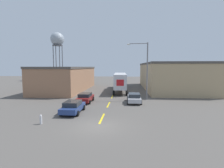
{
  "coord_description": "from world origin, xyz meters",
  "views": [
    {
      "loc": [
        2.49,
        -14.95,
        5.3
      ],
      "look_at": [
        0.04,
        14.5,
        2.38
      ],
      "focal_mm": 28.0,
      "sensor_mm": 36.0,
      "label": 1
    }
  ],
  "objects": [
    {
      "name": "road_centerline",
      "position": [
        0.0,
        9.07,
        0.0
      ],
      "size": [
        0.2,
        16.79,
        0.01
      ],
      "color": "yellow",
      "rests_on": "ground_plane"
    },
    {
      "name": "semi_truck",
      "position": [
        1.11,
        23.41,
        2.32
      ],
      "size": [
        3.18,
        15.51,
        3.87
      ],
      "rotation": [
        0.0,
        0.0,
        0.04
      ],
      "color": "navy",
      "rests_on": "ground_plane"
    },
    {
      "name": "parked_car_left_near",
      "position": [
        -3.64,
        4.36,
        0.72
      ],
      "size": [
        2.09,
        4.42,
        1.38
      ],
      "color": "navy",
      "rests_on": "ground_plane"
    },
    {
      "name": "warehouse_right",
      "position": [
        13.19,
        27.73,
        3.11
      ],
      "size": [
        13.03,
        25.56,
        6.22
      ],
      "color": "tan",
      "rests_on": "ground_plane"
    },
    {
      "name": "parked_car_right_mid",
      "position": [
        3.64,
        10.73,
        0.72
      ],
      "size": [
        2.09,
        4.42,
        1.38
      ],
      "color": "#B2B2B7",
      "rests_on": "ground_plane"
    },
    {
      "name": "warehouse_left",
      "position": [
        -11.0,
        23.95,
        2.66
      ],
      "size": [
        8.65,
        21.53,
        5.31
      ],
      "color": "#9E7051",
      "rests_on": "ground_plane"
    },
    {
      "name": "fire_hydrant",
      "position": [
        -5.38,
        0.19,
        0.44
      ],
      "size": [
        0.22,
        0.22,
        0.89
      ],
      "color": "silver",
      "rests_on": "ground_plane"
    },
    {
      "name": "parked_car_left_far",
      "position": [
        -3.64,
        10.41,
        0.72
      ],
      "size": [
        2.09,
        4.42,
        1.38
      ],
      "color": "maroon",
      "rests_on": "ground_plane"
    },
    {
      "name": "street_lamp",
      "position": [
        5.39,
        13.34,
        5.3
      ],
      "size": [
        3.37,
        0.32,
        9.11
      ],
      "color": "slate",
      "rests_on": "ground_plane"
    },
    {
      "name": "water_tower",
      "position": [
        -24.58,
        52.51,
        15.72
      ],
      "size": [
        5.2,
        5.2,
        18.66
      ],
      "color": "#47474C",
      "rests_on": "ground_plane"
    },
    {
      "name": "ground_plane",
      "position": [
        0.0,
        0.0,
        0.0
      ],
      "size": [
        160.0,
        160.0,
        0.0
      ],
      "primitive_type": "plane",
      "color": "#56514C"
    }
  ]
}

